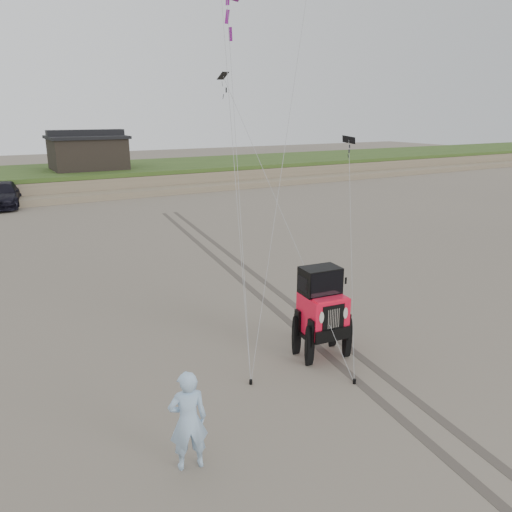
% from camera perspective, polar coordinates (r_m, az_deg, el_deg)
% --- Properties ---
extents(ground, '(160.00, 160.00, 0.00)m').
position_cam_1_polar(ground, '(13.09, 9.16, -13.85)').
color(ground, '#6B6054').
rests_on(ground, ground).
extents(dune_ridge, '(160.00, 14.25, 1.73)m').
position_cam_1_polar(dune_ridge, '(47.11, -20.96, 8.12)').
color(dune_ridge, '#7A6B54').
rests_on(dune_ridge, ground).
extents(cabin, '(6.40, 5.40, 3.35)m').
position_cam_1_polar(cabin, '(46.75, -18.70, 11.26)').
color(cabin, black).
rests_on(cabin, dune_ridge).
extents(truck_c, '(3.31, 6.16, 1.70)m').
position_cam_1_polar(truck_c, '(40.12, -27.04, 6.25)').
color(truck_c, black).
rests_on(truck_c, ground).
extents(jeep, '(2.86, 5.60, 2.01)m').
position_cam_1_polar(jeep, '(13.79, 7.58, -7.50)').
color(jeep, '#FF1232').
rests_on(jeep, ground).
extents(man, '(0.81, 0.62, 2.01)m').
position_cam_1_polar(man, '(9.80, -7.77, -18.11)').
color(man, '#8CA8D9').
rests_on(man, ground).
extents(stake_main, '(0.08, 0.08, 0.12)m').
position_cam_1_polar(stake_main, '(12.75, -0.60, -14.20)').
color(stake_main, black).
rests_on(stake_main, ground).
extents(stake_aux, '(0.08, 0.08, 0.12)m').
position_cam_1_polar(stake_aux, '(13.00, 11.18, -13.89)').
color(stake_aux, black).
rests_on(stake_aux, ground).
extents(tire_tracks, '(5.22, 29.74, 0.01)m').
position_cam_1_polar(tire_tracks, '(20.19, -0.66, -2.65)').
color(tire_tracks, '#4C443D').
rests_on(tire_tracks, ground).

